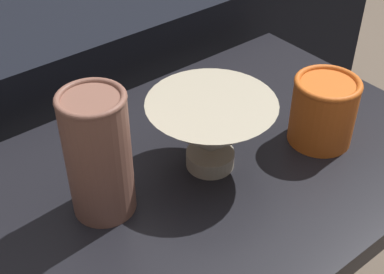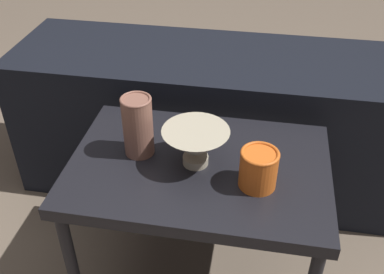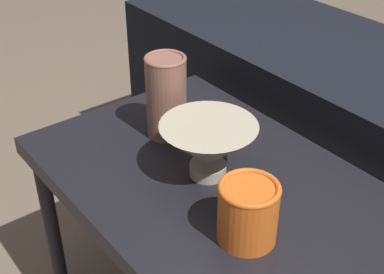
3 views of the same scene
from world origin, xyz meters
name	(u,v)px [view 2 (image 2 of 3)]	position (x,y,z in m)	size (l,w,h in m)	color
table	(199,178)	(0.00, 0.00, 0.48)	(0.76, 0.52, 0.53)	black
couch_backdrop	(220,121)	(0.00, 0.57, 0.30)	(1.67, 0.50, 0.61)	black
bowl	(195,145)	(-0.01, 0.00, 0.60)	(0.19, 0.19, 0.12)	#B2A88E
vase_textured_left	(138,125)	(-0.18, 0.02, 0.63)	(0.09, 0.09, 0.19)	brown
vase_colorful_right	(259,168)	(0.17, -0.06, 0.59)	(0.11, 0.11, 0.11)	orange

